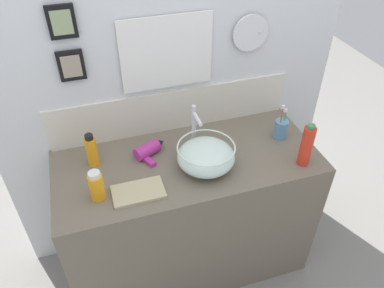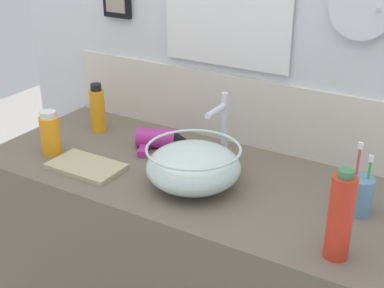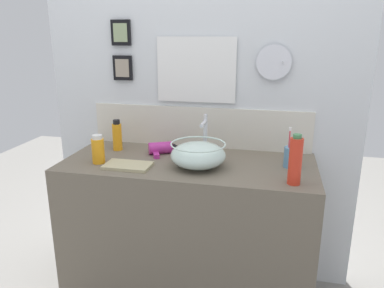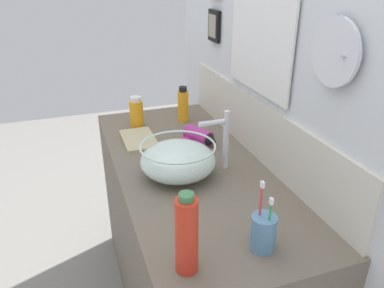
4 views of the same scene
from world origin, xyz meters
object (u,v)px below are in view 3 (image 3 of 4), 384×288
(hair_drier, at_px, (163,148))
(hand_towel, at_px, (128,166))
(lotion_bottle, at_px, (117,136))
(glass_bowl_sink, at_px, (198,155))
(shampoo_bottle, at_px, (98,150))
(toothbrush_cup, at_px, (291,157))
(faucet, at_px, (205,133))
(soap_dispenser, at_px, (295,161))

(hair_drier, bearing_deg, hand_towel, -113.51)
(lotion_bottle, bearing_deg, hand_towel, -57.45)
(lotion_bottle, bearing_deg, glass_bowl_sink, -19.74)
(shampoo_bottle, distance_m, lotion_bottle, 0.24)
(hair_drier, distance_m, toothbrush_cup, 0.71)
(glass_bowl_sink, bearing_deg, hand_towel, -167.46)
(lotion_bottle, bearing_deg, faucet, -1.03)
(glass_bowl_sink, height_order, hair_drier, glass_bowl_sink)
(lotion_bottle, bearing_deg, hair_drier, -2.40)
(toothbrush_cup, bearing_deg, glass_bowl_sink, -167.31)
(faucet, bearing_deg, hair_drier, -179.44)
(faucet, bearing_deg, glass_bowl_sink, -90.00)
(faucet, height_order, lotion_bottle, faucet)
(toothbrush_cup, bearing_deg, hand_towel, -167.38)
(glass_bowl_sink, bearing_deg, shampoo_bottle, -174.56)
(soap_dispenser, bearing_deg, toothbrush_cup, 92.25)
(glass_bowl_sink, distance_m, hair_drier, 0.30)
(soap_dispenser, relative_size, shampoo_bottle, 1.54)
(toothbrush_cup, bearing_deg, shampoo_bottle, -171.14)
(glass_bowl_sink, xyz_separation_m, soap_dispenser, (0.47, -0.12, 0.04))
(glass_bowl_sink, xyz_separation_m, hair_drier, (-0.24, 0.18, -0.04))
(lotion_bottle, relative_size, hand_towel, 0.76)
(soap_dispenser, distance_m, hand_towel, 0.83)
(hair_drier, bearing_deg, faucet, 0.56)
(hair_drier, xyz_separation_m, hand_towel, (-0.11, -0.25, -0.02))
(hair_drier, height_order, toothbrush_cup, toothbrush_cup)
(hair_drier, bearing_deg, glass_bowl_sink, -35.96)
(lotion_bottle, distance_m, hand_towel, 0.33)
(toothbrush_cup, xyz_separation_m, soap_dispenser, (0.01, -0.23, 0.06))
(hair_drier, xyz_separation_m, soap_dispenser, (0.71, -0.30, 0.08))
(glass_bowl_sink, bearing_deg, lotion_bottle, 160.26)
(faucet, bearing_deg, toothbrush_cup, -9.07)
(faucet, distance_m, lotion_bottle, 0.53)
(hair_drier, bearing_deg, lotion_bottle, 177.60)
(faucet, bearing_deg, soap_dispenser, -32.42)
(glass_bowl_sink, height_order, hand_towel, glass_bowl_sink)
(glass_bowl_sink, distance_m, shampoo_bottle, 0.53)
(soap_dispenser, bearing_deg, lotion_bottle, 162.74)
(hair_drier, relative_size, lotion_bottle, 1.02)
(faucet, xyz_separation_m, toothbrush_cup, (0.46, -0.07, -0.08))
(glass_bowl_sink, height_order, lotion_bottle, lotion_bottle)
(soap_dispenser, height_order, lotion_bottle, soap_dispenser)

